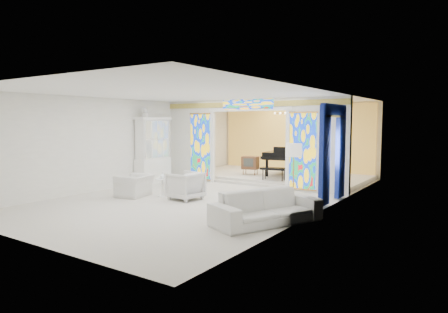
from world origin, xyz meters
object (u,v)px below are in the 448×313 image
Objects in this scene: armchair_right at (185,186)px; grand_piano at (291,155)px; armchair_left at (135,186)px; tv_console at (250,163)px; coffee_table at (236,203)px; sofa at (266,207)px; china_cabinet at (153,151)px.

grand_piano is at bearing 176.04° from armchair_right.
tv_console is at bearing 155.42° from armchair_left.
armchair_right is 5.43m from grand_piano.
armchair_right is at bearing 156.46° from coffee_table.
grand_piano is 1.60m from tv_console.
grand_piano is (-1.50, 6.36, 0.59)m from coffee_table.
coffee_table is at bearing 108.26° from sofa.
coffee_table is at bearing -27.74° from china_cabinet.
grand_piano is at bearing 144.85° from armchair_left.
china_cabinet reaches higher than tv_console.
china_cabinet reaches higher than sofa.
china_cabinet is 3.53m from armchair_right.
armchair_right reaches higher than armchair_left.
armchair_right reaches higher than coffee_table.
armchair_right reaches higher than sofa.
armchair_right is (2.95, -1.77, -0.77)m from china_cabinet.
sofa is 3.49× the size of tv_console.
grand_piano is (0.89, 5.33, 0.53)m from armchair_right.
grand_piano is (-2.33, 6.46, 0.57)m from sofa.
sofa reaches higher than coffee_table.
china_cabinet is at bearing -142.38° from tv_console.
grand_piano reaches higher than armchair_right.
armchair_left is 1.13× the size of armchair_right.
armchair_left is 0.34× the size of grand_piano.
tv_console is (-2.85, 5.57, 0.29)m from coffee_table.
armchair_right is (1.57, 0.47, 0.08)m from armchair_left.
armchair_right is at bearing -30.90° from china_cabinet.
grand_piano is 4.15× the size of tv_console.
armchair_right is 2.60m from coffee_table.
armchair_left is 3.99m from coffee_table.
tv_console reaches higher than coffee_table.
china_cabinet is at bearing -160.37° from armchair_left.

